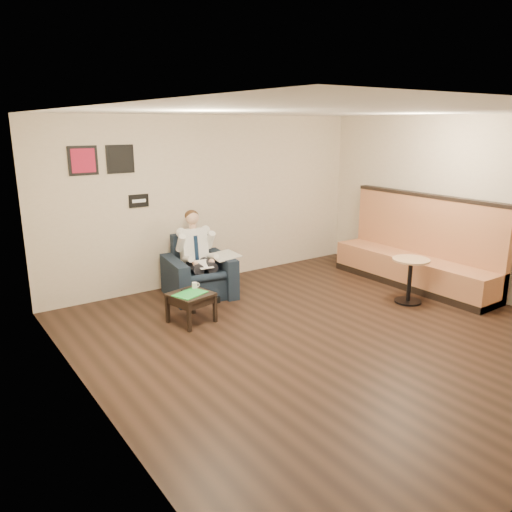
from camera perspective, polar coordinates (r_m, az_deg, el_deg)
ground at (r=6.65m, az=8.33°, el=-8.89°), size 6.00×6.00×0.00m
wall_back at (r=8.60m, az=-5.17°, el=6.40°), size 6.00×0.02×2.80m
wall_left at (r=4.72m, az=-18.60°, el=-1.44°), size 0.02×6.00×2.80m
wall_right at (r=8.55m, az=23.60°, el=5.16°), size 0.02×6.00×2.80m
ceiling at (r=6.09m, az=9.35°, el=15.99°), size 6.00×6.00×0.02m
seating_sign at (r=8.01m, az=-13.26°, el=6.16°), size 0.32×0.02×0.20m
art_print_left at (r=7.68m, az=-19.16°, el=10.26°), size 0.42×0.03×0.42m
art_print_right at (r=7.85m, az=-15.26°, el=10.64°), size 0.42×0.03×0.42m
armchair at (r=7.91m, az=-6.56°, el=-1.29°), size 1.10×1.10×0.94m
seated_man at (r=7.75m, az=-6.28°, el=-0.29°), size 0.74×1.00×1.29m
lap_papers at (r=7.68m, az=-6.00°, el=-0.94°), size 0.24×0.32×0.01m
newspaper at (r=7.91m, az=-3.67°, el=0.06°), size 0.45×0.55×0.01m
side_table at (r=6.95m, az=-7.41°, el=-5.89°), size 0.61×0.61×0.42m
green_folder at (r=6.85m, az=-7.55°, el=-4.29°), size 0.50×0.43×0.01m
coffee_mug at (r=7.05m, az=-7.02°, el=-3.37°), size 0.09×0.09×0.09m
smartphone at (r=7.02m, az=-7.97°, el=-3.84°), size 0.13×0.07×0.01m
banquette at (r=8.73m, az=17.72°, el=1.55°), size 0.70×2.94×1.51m
cafe_table at (r=7.96m, az=17.13°, el=-2.71°), size 0.70×0.70×0.69m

